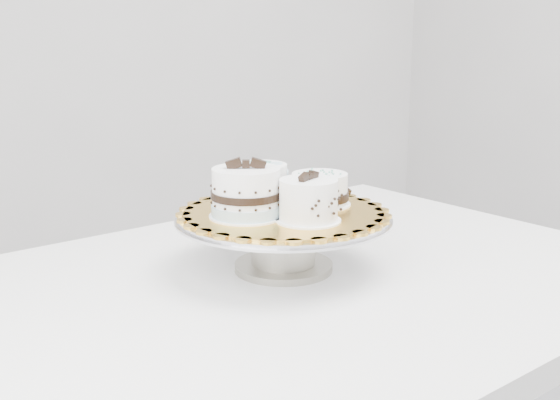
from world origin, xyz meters
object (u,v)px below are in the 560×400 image
cake_swirl (309,201)px  cake_dots (260,183)px  cake_board (284,213)px  table (273,322)px  cake_banded (246,195)px  cake_stand (283,232)px  cake_ribbon (320,190)px

cake_swirl → cake_dots: size_ratio=1.07×
cake_board → cake_dots: size_ratio=2.88×
table → cake_dots: cake_dots is taller
cake_board → cake_banded: size_ratio=2.24×
cake_stand → cake_swirl: cake_swirl is taller
cake_dots → cake_ribbon: 0.11m
cake_board → cake_dots: (-0.01, 0.07, 0.04)m
cake_ribbon → table: bearing=-164.1°
cake_board → cake_ribbon: bearing=4.4°
cake_swirl → cake_ribbon: (0.08, 0.08, -0.01)m
table → cake_banded: bearing=105.8°
table → cake_stand: size_ratio=3.85×
cake_swirl → cake_ribbon: size_ratio=1.10×
table → cake_banded: size_ratio=9.38×
cake_swirl → cake_ribbon: bearing=20.2°
table → cake_swirl: (0.05, -0.03, 0.21)m
table → cake_board: (0.05, 0.05, 0.17)m
table → cake_stand: 0.15m
cake_stand → cake_dots: 0.10m
cake_banded → cake_swirl: bearing=-17.5°
cake_banded → cake_dots: (0.06, 0.07, -0.00)m
cake_ribbon → cake_board: bearing=177.1°
cake_stand → cake_banded: bearing=179.2°
cake_stand → cake_board: cake_board is taller
cake_dots → table: bearing=-122.9°
cake_stand → cake_dots: cake_dots is taller
cake_swirl → cake_banded: size_ratio=0.83×
cake_ribbon → cake_dots: bearing=135.7°
cake_board → cake_banded: (-0.07, 0.00, 0.04)m
cake_banded → cake_dots: bearing=76.0°
cake_stand → cake_ribbon: bearing=4.4°
cake_board → cake_swirl: cake_swirl is taller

